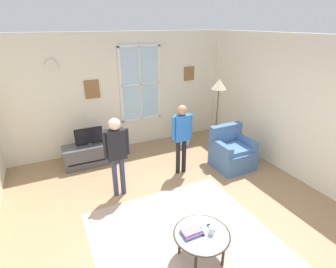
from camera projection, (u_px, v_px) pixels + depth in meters
ground_plane at (185, 224)px, 4.08m from camera, size 5.85×6.84×0.02m
back_wall at (121, 92)px, 6.19m from camera, size 5.25×0.17×2.70m
side_wall_right at (321, 116)px, 4.63m from camera, size 0.12×6.24×2.70m
area_rug at (184, 239)px, 3.77m from camera, size 2.49×2.38×0.01m
tv_stand at (91, 154)px, 5.73m from camera, size 1.13×0.45×0.45m
television at (89, 136)px, 5.56m from camera, size 0.57×0.08×0.38m
armchair at (232, 152)px, 5.59m from camera, size 0.76×0.74×0.87m
coffee_table at (202, 235)px, 3.31m from camera, size 0.72×0.72×0.44m
book_stack at (191, 232)px, 3.28m from camera, size 0.27×0.18×0.07m
cup at (211, 230)px, 3.27m from camera, size 0.07×0.07×0.11m
remote_near_books at (201, 232)px, 3.31m from camera, size 0.07×0.14×0.02m
remote_near_cup at (211, 228)px, 3.37m from camera, size 0.06×0.14×0.02m
person_black_shirt at (116, 149)px, 4.42m from camera, size 0.44×0.20×1.45m
person_blue_shirt at (182, 132)px, 5.13m from camera, size 0.43×0.20×1.44m
potted_plant_by_window at (184, 128)px, 6.62m from camera, size 0.38×0.38×0.79m
floor_lamp at (219, 92)px, 5.72m from camera, size 0.32×0.32×1.76m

